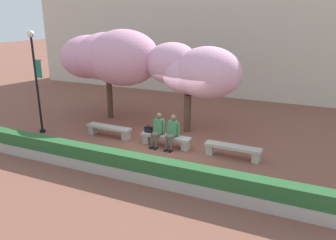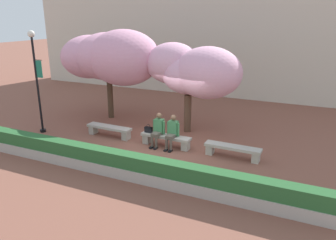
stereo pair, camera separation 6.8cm
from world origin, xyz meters
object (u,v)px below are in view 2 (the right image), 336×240
stone_bench_center (233,150)px  cherry_tree_secondary (110,57)px  stone_bench_near_west (166,139)px  person_seated_left (158,128)px  person_seated_right (172,131)px  cherry_tree_main (192,70)px  handbag (148,129)px  lamp_post_with_banner (36,73)px  stone_bench_west_end (109,129)px

stone_bench_center → cherry_tree_secondary: (-6.48, 2.20, 2.66)m
stone_bench_near_west → cherry_tree_secondary: size_ratio=0.39×
stone_bench_center → person_seated_left: bearing=-178.9°
person_seated_right → cherry_tree_secondary: size_ratio=0.25×
cherry_tree_secondary → stone_bench_center: bearing=-18.7°
person_seated_left → cherry_tree_main: (0.58, 2.07, 1.95)m
person_seated_right → handbag: 1.05m
cherry_tree_secondary → handbag: bearing=-34.9°
person_seated_left → handbag: size_ratio=3.81×
cherry_tree_main → lamp_post_with_banner: size_ratio=0.99×
stone_bench_west_end → stone_bench_center: same height
stone_bench_west_end → person_seated_right: person_seated_right is taller
stone_bench_center → person_seated_left: size_ratio=1.54×
person_seated_left → handbag: 0.47m
stone_bench_west_end → lamp_post_with_banner: bearing=-166.0°
person_seated_right → stone_bench_center: bearing=1.3°
stone_bench_near_west → lamp_post_with_banner: bearing=-172.5°
stone_bench_near_west → stone_bench_center: 2.59m
stone_bench_near_west → stone_bench_center: (2.59, 0.00, 0.00)m
cherry_tree_main → stone_bench_near_west: bearing=-97.8°
person_seated_right → cherry_tree_main: bearing=90.5°
stone_bench_near_west → cherry_tree_main: cherry_tree_main is taller
stone_bench_near_west → stone_bench_west_end: bearing=180.0°
stone_bench_west_end → person_seated_left: person_seated_left is taller
stone_bench_west_end → stone_bench_near_west: size_ratio=1.00×
person_seated_left → person_seated_right: (0.60, -0.00, 0.00)m
stone_bench_near_west → stone_bench_center: same height
cherry_tree_secondary → lamp_post_with_banner: lamp_post_with_banner is taller
handbag → cherry_tree_secondary: cherry_tree_secondary is taller
stone_bench_center → lamp_post_with_banner: size_ratio=0.47×
stone_bench_near_west → cherry_tree_main: size_ratio=0.47×
stone_bench_center → person_seated_left: (-2.89, -0.05, 0.39)m
person_seated_right → handbag: person_seated_right is taller
lamp_post_with_banner → stone_bench_center: bearing=5.1°
stone_bench_near_west → cherry_tree_main: (0.28, 2.02, 2.34)m
cherry_tree_secondary → stone_bench_west_end: bearing=-59.4°
cherry_tree_main → lamp_post_with_banner: bearing=-154.6°
stone_bench_center → cherry_tree_main: size_ratio=0.47×
person_seated_right → handbag: size_ratio=3.81×
stone_bench_west_end → person_seated_right: (2.88, -0.05, 0.39)m
person_seated_right → cherry_tree_secondary: (-4.18, 2.25, 2.27)m
stone_bench_west_end → cherry_tree_main: 4.21m
stone_bench_near_west → person_seated_right: 0.49m
cherry_tree_main → cherry_tree_secondary: size_ratio=0.83×
stone_bench_near_west → person_seated_right: (0.29, -0.05, 0.39)m
stone_bench_center → stone_bench_west_end: bearing=180.0°
stone_bench_west_end → lamp_post_with_banner: size_ratio=0.47×
handbag → lamp_post_with_banner: lamp_post_with_banner is taller
handbag → stone_bench_near_west: bearing=-0.5°
stone_bench_near_west → person_seated_left: 0.50m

